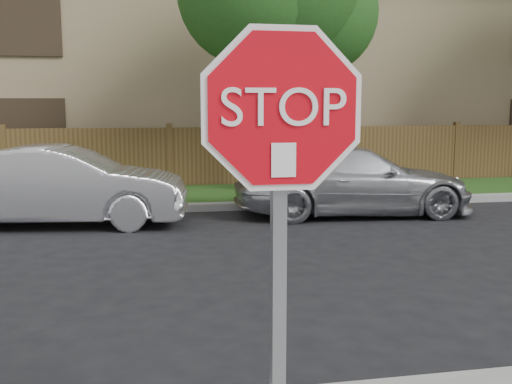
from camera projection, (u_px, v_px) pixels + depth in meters
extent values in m
cube|color=gray|center=(179.00, 208.00, 12.29)|extent=(70.00, 0.30, 0.15)
cube|color=#1E4714|center=(174.00, 197.00, 13.90)|extent=(70.00, 3.00, 0.12)
cube|color=#4D361B|center=(170.00, 159.00, 15.35)|extent=(70.00, 0.12, 1.60)
cube|color=#9B8860|center=(160.00, 81.00, 20.47)|extent=(34.00, 8.00, 6.00)
cylinder|color=#382B21|center=(280.00, 114.00, 14.00)|extent=(0.44, 0.44, 3.92)
sphere|color=#254C17|center=(315.00, 12.00, 14.12)|extent=(3.00, 3.00, 3.00)
cube|color=gray|center=(278.00, 304.00, 2.79)|extent=(0.07, 0.06, 2.30)
cylinder|color=white|center=(283.00, 109.00, 2.60)|extent=(1.01, 0.02, 1.01)
cylinder|color=red|center=(283.00, 109.00, 2.58)|extent=(0.93, 0.02, 0.93)
cube|color=white|center=(284.00, 160.00, 2.60)|extent=(0.11, 0.00, 0.15)
imported|color=silver|center=(64.00, 186.00, 10.79)|extent=(4.55, 2.11, 1.44)
imported|color=#B1B3B8|center=(353.00, 180.00, 11.88)|extent=(4.85, 2.28, 1.37)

